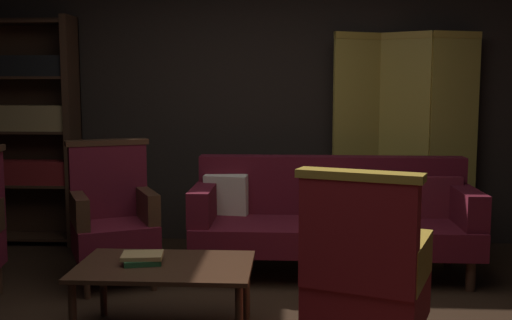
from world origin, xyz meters
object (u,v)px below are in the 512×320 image
Objects in this scene: bookshelf at (28,127)px; book_green_cloth at (142,260)px; folding_screen at (404,138)px; book_tan_leather at (142,256)px; coffee_table at (165,272)px; velvet_couch at (332,214)px; potted_plant at (106,202)px; armchair_gilt_accent at (365,275)px; armchair_wing_left at (113,217)px.

book_green_cloth is at bearing -52.73° from bookshelf.
folding_screen is 8.15× the size of book_tan_leather.
coffee_table is 0.15m from book_green_cloth.
bookshelf is 2.60m from book_green_cloth.
potted_plant is at bearing 169.72° from velvet_couch.
bookshelf reaches higher than armchair_gilt_accent.
velvet_couch is at bearing 47.24° from book_green_cloth.
velvet_couch reaches higher than book_green_cloth.
book_tan_leather reaches higher than coffee_table.
potted_plant is at bearing 113.56° from book_tan_leather.
armchair_wing_left is (1.09, -1.09, -0.57)m from bookshelf.
book_tan_leather is (0.70, -1.61, -0.00)m from potted_plant.
book_green_cloth is (-1.23, 0.38, -0.05)m from armchair_gilt_accent.
coffee_table is (-1.04, -1.29, -0.08)m from velvet_couch.
folding_screen reaches higher than velvet_couch.
armchair_gilt_accent is 5.04× the size of book_green_cloth.
armchair_wing_left is at bearing -153.89° from folding_screen.
bookshelf is at bearing 127.27° from book_green_cloth.
book_green_cloth is at bearing -132.18° from folding_screen.
armchair_gilt_accent is 1.29m from book_tan_leather.
book_tan_leather is at bearing -52.73° from bookshelf.
potted_plant is (-0.84, 1.63, 0.09)m from coffee_table.
potted_plant is 3.92× the size of book_green_cloth.
folding_screen is at bearing 48.81° from velvet_couch.
velvet_couch reaches higher than book_tan_leather.
folding_screen is at bearing 75.78° from armchair_gilt_accent.
bookshelf is 0.97× the size of velvet_couch.
bookshelf reaches higher than coffee_table.
folding_screen is at bearing 50.23° from coffee_table.
armchair_wing_left is 1.02m from book_tan_leather.
book_green_cloth is at bearing 171.92° from coffee_table.
bookshelf is at bearing 127.27° from book_tan_leather.
velvet_couch is 2.04× the size of armchair_wing_left.
book_tan_leather is at bearing -132.76° from velvet_couch.
book_tan_leather is (0.00, 0.00, 0.03)m from book_green_cloth.
armchair_wing_left is at bearing 142.35° from armchair_gilt_accent.
coffee_table is 0.16m from book_tan_leather.
folding_screen is at bearing 26.11° from armchair_wing_left.
velvet_couch is (-0.67, -0.77, -0.53)m from folding_screen.
folding_screen reaches higher than armchair_gilt_accent.
velvet_couch is 1.73m from book_tan_leather.
folding_screen reaches higher than potted_plant.
bookshelf reaches higher than armchair_wing_left.
bookshelf is at bearing 129.36° from coffee_table.
folding_screen is 2.79m from book_tan_leather.
armchair_wing_left is 5.04× the size of book_green_cloth.
armchair_wing_left reaches higher than velvet_couch.
bookshelf is 2.53× the size of potted_plant.
coffee_table is at bearing -62.81° from potted_plant.
bookshelf is at bearing 134.78° from armchair_wing_left.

